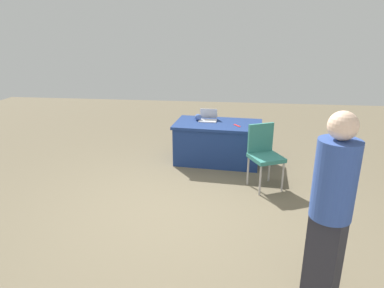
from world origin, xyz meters
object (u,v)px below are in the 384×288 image
(laptop_silver, at_px, (208,118))
(scissors_red, at_px, (237,126))
(person_presenter, at_px, (332,203))
(yarn_ball, at_px, (198,117))
(chair_tucked_left, at_px, (264,152))
(table_foreground, at_px, (218,142))

(laptop_silver, distance_m, scissors_red, 0.61)
(person_presenter, relative_size, scissors_red, 9.74)
(yarn_ball, xyz_separation_m, scissors_red, (-0.71, 0.28, -0.06))
(person_presenter, height_order, laptop_silver, person_presenter)
(chair_tucked_left, xyz_separation_m, scissors_red, (0.41, -0.83, 0.17))
(table_foreground, height_order, person_presenter, person_presenter)
(laptop_silver, xyz_separation_m, scissors_red, (-0.53, 0.30, -0.04))
(chair_tucked_left, xyz_separation_m, person_presenter, (-0.34, 2.33, 0.42))
(chair_tucked_left, bearing_deg, yarn_ball, -70.35)
(person_presenter, relative_size, yarn_ball, 14.48)
(table_foreground, distance_m, yarn_ball, 0.58)
(chair_tucked_left, bearing_deg, person_presenter, 72.56)
(person_presenter, bearing_deg, table_foreground, -32.79)
(person_presenter, height_order, scissors_red, person_presenter)
(chair_tucked_left, relative_size, laptop_silver, 2.96)
(laptop_silver, bearing_deg, yarn_ball, 8.79)
(chair_tucked_left, bearing_deg, laptop_silver, -75.95)
(yarn_ball, bearing_deg, scissors_red, 158.68)
(table_foreground, height_order, yarn_ball, yarn_ball)
(laptop_silver, bearing_deg, chair_tucked_left, 132.16)
(scissors_red, bearing_deg, yarn_ball, -143.41)
(table_foreground, distance_m, person_presenter, 3.53)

